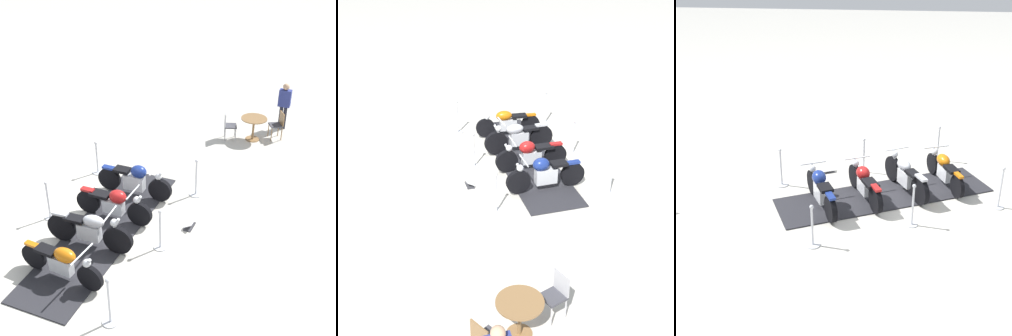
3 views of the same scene
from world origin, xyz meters
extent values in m
plane|color=beige|center=(0.00, 0.00, 0.00)|extent=(80.00, 80.00, 0.00)
cube|color=#28282D|center=(0.00, 0.00, 0.02)|extent=(5.81, 3.92, 0.03)
cylinder|color=black|center=(-1.30, -1.47, 0.34)|extent=(0.33, 0.60, 0.61)
cylinder|color=black|center=(-1.86, -0.10, 0.34)|extent=(0.33, 0.60, 0.61)
cube|color=silver|center=(-1.58, -0.79, 0.39)|extent=(0.38, 0.57, 0.37)
ellipsoid|color=#D16B0F|center=(-1.53, -0.91, 0.71)|extent=(0.48, 0.60, 0.31)
cube|color=black|center=(-1.71, -0.46, 0.66)|extent=(0.44, 0.55, 0.08)
cube|color=#D16B0F|center=(-1.86, -0.10, 0.67)|extent=(0.24, 0.36, 0.06)
cylinder|color=silver|center=(-1.33, -1.40, 0.59)|extent=(0.17, 0.29, 0.52)
cylinder|color=silver|center=(-1.36, -1.33, 0.91)|extent=(0.71, 0.32, 0.04)
sphere|color=silver|center=(-1.32, -1.42, 0.71)|extent=(0.18, 0.18, 0.18)
cylinder|color=black|center=(-0.17, -0.89, 0.39)|extent=(0.46, 0.68, 0.71)
cylinder|color=black|center=(-0.88, 0.37, 0.39)|extent=(0.46, 0.68, 0.71)
cube|color=silver|center=(-0.53, -0.26, 0.43)|extent=(0.47, 0.58, 0.40)
ellipsoid|color=#B7BAC1|center=(-0.46, -0.38, 0.76)|extent=(0.52, 0.61, 0.29)
cube|color=black|center=(-0.70, 0.05, 0.71)|extent=(0.46, 0.54, 0.08)
cube|color=#B7BAC1|center=(-0.88, 0.37, 0.77)|extent=(0.33, 0.42, 0.06)
cylinder|color=silver|center=(-0.21, -0.82, 0.69)|extent=(0.22, 0.32, 0.60)
cylinder|color=silver|center=(-0.26, -0.74, 1.05)|extent=(0.62, 0.37, 0.04)
sphere|color=silver|center=(-0.21, -0.83, 0.85)|extent=(0.18, 0.18, 0.18)
cylinder|color=black|center=(0.85, -0.39, 0.35)|extent=(0.40, 0.63, 0.64)
cylinder|color=black|center=(0.21, 0.91, 0.35)|extent=(0.40, 0.63, 0.64)
cube|color=silver|center=(0.53, 0.26, 0.39)|extent=(0.44, 0.58, 0.36)
ellipsoid|color=#AD1919|center=(0.59, 0.14, 0.71)|extent=(0.51, 0.56, 0.34)
cube|color=black|center=(0.36, 0.59, 0.66)|extent=(0.51, 0.60, 0.08)
cube|color=#AD1919|center=(0.21, 0.91, 0.70)|extent=(0.29, 0.38, 0.06)
cylinder|color=silver|center=(0.81, -0.31, 0.62)|extent=(0.20, 0.31, 0.54)
cylinder|color=silver|center=(0.77, -0.24, 0.95)|extent=(0.64, 0.34, 0.04)
sphere|color=silver|center=(0.82, -0.33, 0.75)|extent=(0.18, 0.18, 0.18)
cylinder|color=black|center=(1.92, 0.11, 0.35)|extent=(0.41, 0.63, 0.64)
cylinder|color=black|center=(1.24, 1.46, 0.35)|extent=(0.41, 0.63, 0.64)
cube|color=silver|center=(1.58, 0.79, 0.42)|extent=(0.47, 0.62, 0.42)
ellipsoid|color=navy|center=(1.64, 0.66, 0.78)|extent=(0.51, 0.55, 0.34)
cube|color=black|center=(1.42, 1.10, 0.73)|extent=(0.47, 0.52, 0.08)
cube|color=navy|center=(1.24, 1.46, 0.71)|extent=(0.30, 0.39, 0.06)
cylinder|color=silver|center=(1.89, 0.18, 0.63)|extent=(0.19, 0.28, 0.55)
cylinder|color=silver|center=(1.86, 0.24, 0.96)|extent=(0.63, 0.34, 0.04)
sphere|color=silver|center=(1.90, 0.15, 0.76)|extent=(0.18, 0.18, 0.18)
cylinder|color=silver|center=(1.50, 2.45, 0.01)|extent=(0.34, 0.34, 0.03)
cylinder|color=silver|center=(1.50, 2.45, 0.48)|extent=(0.05, 0.05, 0.91)
sphere|color=silver|center=(1.50, 2.45, 0.98)|extent=(0.09, 0.09, 0.09)
cylinder|color=silver|center=(-1.50, -2.45, 0.01)|extent=(0.34, 0.34, 0.03)
cylinder|color=silver|center=(-1.50, -2.45, 0.53)|extent=(0.05, 0.05, 1.02)
sphere|color=silver|center=(-1.50, -2.45, 1.08)|extent=(0.09, 0.09, 0.09)
cylinder|color=silver|center=(2.86, -0.28, 0.01)|extent=(0.36, 0.36, 0.03)
cylinder|color=silver|center=(2.86, -0.28, 0.52)|extent=(0.05, 0.05, 0.99)
sphere|color=silver|center=(2.86, -0.28, 1.05)|extent=(0.09, 0.09, 0.09)
cylinder|color=silver|center=(0.68, -1.37, 0.01)|extent=(0.32, 0.32, 0.03)
cylinder|color=silver|center=(0.68, -1.37, 0.51)|extent=(0.05, 0.05, 0.96)
sphere|color=silver|center=(0.68, -1.37, 1.02)|extent=(0.09, 0.09, 0.09)
cylinder|color=silver|center=(-0.68, 1.37, 0.01)|extent=(0.29, 0.29, 0.03)
cylinder|color=silver|center=(-0.68, 1.37, 0.52)|extent=(0.05, 0.05, 0.98)
sphere|color=silver|center=(-0.68, 1.37, 1.04)|extent=(0.09, 0.09, 0.09)
cube|color=#333338|center=(1.74, -1.24, 0.01)|extent=(0.46, 0.36, 0.02)
cube|color=white|center=(1.74, -1.24, 0.13)|extent=(0.43, 0.37, 0.14)
cylinder|color=olive|center=(6.58, 0.89, 0.01)|extent=(0.46, 0.46, 0.02)
cylinder|color=olive|center=(6.58, 0.89, 0.38)|extent=(0.07, 0.07, 0.71)
cylinder|color=olive|center=(6.58, 0.89, 0.75)|extent=(0.85, 0.85, 0.03)
cylinder|color=olive|center=(6.96, 0.42, 0.23)|extent=(0.03, 0.03, 0.46)
cylinder|color=olive|center=(7.15, 0.70, 0.23)|extent=(0.03, 0.03, 0.46)
cylinder|color=olive|center=(7.24, 0.23, 0.23)|extent=(0.03, 0.03, 0.46)
cylinder|color=olive|center=(7.43, 0.51, 0.23)|extent=(0.03, 0.03, 0.46)
cube|color=#3F3F47|center=(7.20, 0.46, 0.48)|extent=(0.56, 0.56, 0.04)
cube|color=olive|center=(7.35, 0.36, 0.71)|extent=(0.25, 0.35, 0.41)
cylinder|color=#B7B7BC|center=(6.28, 1.41, 0.23)|extent=(0.03, 0.03, 0.45)
cylinder|color=#B7B7BC|center=(6.04, 1.17, 0.23)|extent=(0.03, 0.03, 0.45)
cylinder|color=#B7B7BC|center=(6.04, 1.65, 0.23)|extent=(0.03, 0.03, 0.45)
cylinder|color=#B7B7BC|center=(5.80, 1.41, 0.23)|extent=(0.03, 0.03, 0.45)
cube|color=#3F3F47|center=(6.04, 1.41, 0.47)|extent=(0.57, 0.57, 0.04)
cube|color=#B7B7BC|center=(5.91, 1.54, 0.71)|extent=(0.30, 0.31, 0.44)
cylinder|color=#23232D|center=(8.02, 0.73, 0.41)|extent=(0.12, 0.12, 0.82)
cylinder|color=#23232D|center=(7.96, 0.86, 0.41)|extent=(0.12, 0.12, 0.82)
cube|color=navy|center=(7.99, 0.79, 1.11)|extent=(0.37, 0.46, 0.59)
sphere|color=tan|center=(7.99, 0.79, 1.52)|extent=(0.22, 0.22, 0.22)
camera|label=1|loc=(-5.05, -8.25, 7.42)|focal=52.43mm
camera|label=2|loc=(12.72, 1.78, 6.76)|focal=52.52mm
camera|label=3|loc=(-0.19, 10.84, 5.96)|focal=49.63mm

